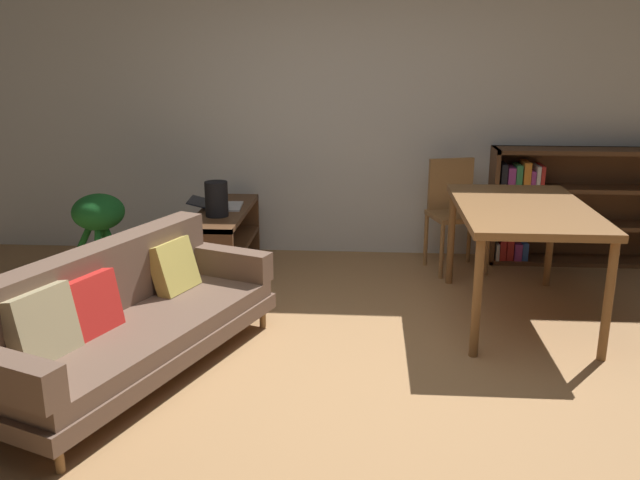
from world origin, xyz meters
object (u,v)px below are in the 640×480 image
desk_speaker (217,199)px  bookshelf (564,206)px  dining_table (523,217)px  dining_chair_near (455,207)px  media_console (225,243)px  open_laptop (219,205)px  potted_floor_plant (100,227)px  fabric_couch (123,317)px

desk_speaker → bookshelf: bookshelf is taller
dining_table → dining_chair_near: dining_chair_near is taller
dining_table → dining_chair_near: 1.14m
bookshelf → media_console: bearing=-167.8°
open_laptop → bookshelf: (2.95, 0.55, -0.09)m
potted_floor_plant → dining_table: size_ratio=0.51×
media_console → desk_speaker: desk_speaker is taller
potted_floor_plant → bookshelf: bookshelf is taller
potted_floor_plant → dining_table: bearing=-8.4°
bookshelf → potted_floor_plant: bearing=-167.2°
dining_chair_near → fabric_couch: bearing=-135.5°
dining_table → bookshelf: 1.52m
fabric_couch → desk_speaker: desk_speaker is taller
fabric_couch → media_console: bearing=82.4°
open_laptop → dining_table: (2.29, -0.80, 0.14)m
open_laptop → bookshelf: bookshelf is taller
dining_chair_near → desk_speaker: bearing=-163.4°
fabric_couch → potted_floor_plant: fabric_couch is taller
desk_speaker → bookshelf: (2.90, 0.84, -0.20)m
fabric_couch → dining_chair_near: size_ratio=2.24×
fabric_couch → bookshelf: (3.13, 2.37, 0.16)m
fabric_couch → dining_table: size_ratio=1.46×
dining_chair_near → media_console: bearing=-169.4°
open_laptop → bookshelf: bearing=10.5°
media_console → desk_speaker: 0.48m
dining_table → bookshelf: bearing=63.7°
fabric_couch → desk_speaker: 1.59m
dining_chair_near → bookshelf: (0.99, 0.27, -0.03)m
media_console → dining_chair_near: bearing=10.6°
fabric_couch → open_laptop: size_ratio=4.65×
potted_floor_plant → bookshelf: bearing=12.8°
media_console → bookshelf: bookshelf is taller
potted_floor_plant → dining_table: dining_table is taller
media_console → dining_chair_near: size_ratio=1.30×
open_laptop → dining_table: size_ratio=0.31×
potted_floor_plant → dining_chair_near: size_ratio=0.79×
open_laptop → potted_floor_plant: (-0.89, -0.33, -0.12)m
open_laptop → dining_table: 2.43m
desk_speaker → dining_chair_near: size_ratio=0.29×
media_console → desk_speaker: bearing=-91.7°
fabric_couch → dining_table: dining_table is taller
fabric_couch → open_laptop: (0.17, 1.82, 0.24)m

